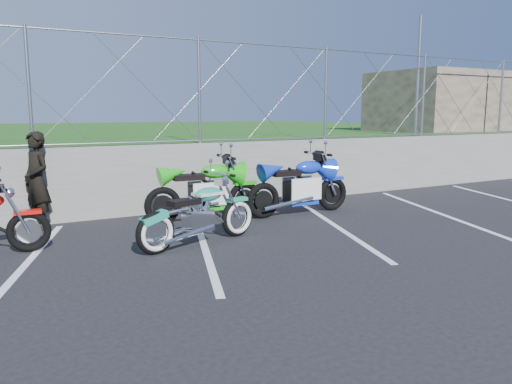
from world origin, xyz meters
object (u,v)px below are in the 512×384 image
sportbike_blue (301,188)px  sportbike_green (207,193)px  person_standing (37,181)px  cruiser_turquoise (200,217)px

sportbike_blue → sportbike_green: bearing=168.1°
sportbike_green → sportbike_blue: 1.78m
sportbike_green → person_standing: (-2.69, 0.68, 0.31)m
person_standing → sportbike_green: bearing=54.3°
cruiser_turquoise → sportbike_green: sportbike_green is taller
sportbike_green → cruiser_turquoise: bearing=-112.4°
cruiser_turquoise → person_standing: (-1.95, 2.17, 0.39)m
cruiser_turquoise → sportbike_green: 1.66m
cruiser_turquoise → person_standing: size_ratio=1.26×
sportbike_blue → person_standing: person_standing is taller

